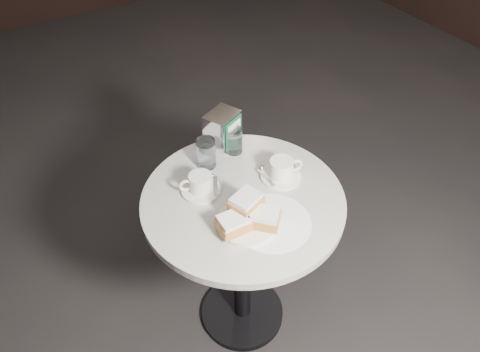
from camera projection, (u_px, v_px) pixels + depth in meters
name	position (u px, v px, depth m)	size (l,w,h in m)	color
ground	(242.00, 314.00, 2.10)	(7.00, 7.00, 0.00)	black
cafe_table	(243.00, 235.00, 1.73)	(0.70, 0.70, 0.74)	black
sugar_spill	(272.00, 222.00, 1.51)	(0.26, 0.26, 0.00)	white
beignet_plate	(247.00, 217.00, 1.48)	(0.25, 0.25, 0.10)	white
coffee_cup_left	(200.00, 185.00, 1.60)	(0.17, 0.17, 0.07)	silver
coffee_cup_right	(282.00, 170.00, 1.65)	(0.18, 0.18, 0.08)	white
water_glass_left	(206.00, 153.00, 1.68)	(0.09, 0.09, 0.11)	silver
water_glass_right	(234.00, 141.00, 1.74)	(0.07, 0.07, 0.10)	white
napkin_dispenser	(223.00, 129.00, 1.76)	(0.15, 0.14, 0.14)	white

